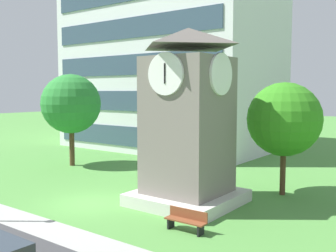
{
  "coord_description": "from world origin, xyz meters",
  "views": [
    {
      "loc": [
        14.82,
        -13.14,
        5.67
      ],
      "look_at": [
        1.99,
        4.04,
        3.77
      ],
      "focal_mm": 41.95,
      "sensor_mm": 36.0,
      "label": 1
    }
  ],
  "objects_px": {
    "park_bench": "(186,220)",
    "tree_by_building": "(284,119)",
    "tree_streetside": "(71,104)",
    "clock_tower": "(188,128)"
  },
  "relations": [
    {
      "from": "park_bench",
      "to": "tree_by_building",
      "type": "xyz_separation_m",
      "value": [
        1.05,
        7.86,
        3.69
      ]
    },
    {
      "from": "park_bench",
      "to": "tree_by_building",
      "type": "relative_size",
      "value": 0.29
    },
    {
      "from": "tree_streetside",
      "to": "tree_by_building",
      "type": "bearing_deg",
      "value": 4.71
    },
    {
      "from": "clock_tower",
      "to": "tree_streetside",
      "type": "bearing_deg",
      "value": 165.9
    },
    {
      "from": "park_bench",
      "to": "clock_tower",
      "type": "bearing_deg",
      "value": 123.09
    },
    {
      "from": "park_bench",
      "to": "tree_streetside",
      "type": "xyz_separation_m",
      "value": [
        -14.98,
        6.54,
        4.24
      ]
    },
    {
      "from": "clock_tower",
      "to": "tree_by_building",
      "type": "bearing_deg",
      "value": 54.67
    },
    {
      "from": "tree_streetside",
      "to": "clock_tower",
      "type": "bearing_deg",
      "value": -14.1
    },
    {
      "from": "clock_tower",
      "to": "tree_by_building",
      "type": "relative_size",
      "value": 1.42
    },
    {
      "from": "tree_streetside",
      "to": "tree_by_building",
      "type": "distance_m",
      "value": 16.1
    }
  ]
}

